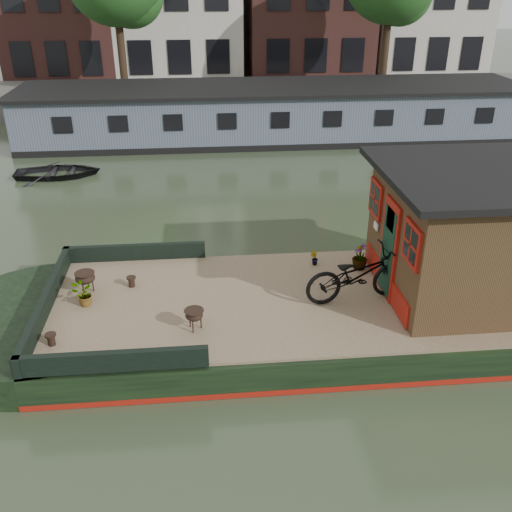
{
  "coord_description": "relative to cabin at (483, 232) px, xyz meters",
  "views": [
    {
      "loc": [
        -2.95,
        -9.25,
        6.25
      ],
      "look_at": [
        -2.02,
        0.5,
        1.32
      ],
      "focal_mm": 40.0,
      "sensor_mm": 36.0,
      "label": 1
    }
  ],
  "objects": [
    {
      "name": "houseboat_deck",
      "position": [
        -2.19,
        0.0,
        -1.25
      ],
      "size": [
        11.8,
        3.8,
        0.05
      ],
      "primitive_type": "cube",
      "color": "#8D7357",
      "rests_on": "houseboat_hull"
    },
    {
      "name": "cabin",
      "position": [
        0.0,
        0.0,
        0.0
      ],
      "size": [
        4.0,
        3.5,
        2.42
      ],
      "color": "black",
      "rests_on": "houseboat_deck"
    },
    {
      "name": "brazier_rear",
      "position": [
        -7.5,
        0.59,
        -1.01
      ],
      "size": [
        0.47,
        0.47,
        0.43
      ],
      "primitive_type": null,
      "rotation": [
        0.0,
        0.0,
        -0.2
      ],
      "color": "black",
      "rests_on": "houseboat_deck"
    },
    {
      "name": "quay",
      "position": [
        -2.19,
        20.5,
        -1.43
      ],
      "size": [
        60.0,
        6.0,
        0.9
      ],
      "primitive_type": "cube",
      "color": "#47443F",
      "rests_on": "ground"
    },
    {
      "name": "bollard_stbd",
      "position": [
        -7.79,
        -1.13,
        -1.12
      ],
      "size": [
        0.19,
        0.19,
        0.21
      ],
      "primitive_type": "cylinder",
      "color": "black",
      "rests_on": "houseboat_deck"
    },
    {
      "name": "bollard_port",
      "position": [
        -6.65,
        0.73,
        -1.12
      ],
      "size": [
        0.19,
        0.19,
        0.21
      ],
      "primitive_type": "cylinder",
      "color": "black",
      "rests_on": "houseboat_deck"
    },
    {
      "name": "bow_bulwark",
      "position": [
        -7.25,
        0.0,
        -1.05
      ],
      "size": [
        3.0,
        4.0,
        0.35
      ],
      "color": "black",
      "rests_on": "houseboat_deck"
    },
    {
      "name": "dinghy",
      "position": [
        -10.03,
        9.73,
        -1.59
      ],
      "size": [
        2.91,
        2.16,
        0.58
      ],
      "primitive_type": "imported",
      "rotation": [
        0.0,
        0.0,
        1.63
      ],
      "color": "black",
      "rests_on": "ground"
    },
    {
      "name": "ground",
      "position": [
        -2.19,
        0.0,
        -1.88
      ],
      "size": [
        120.0,
        120.0,
        0.0
      ],
      "primitive_type": "plane",
      "color": "#334028",
      "rests_on": "ground"
    },
    {
      "name": "houseboat_hull",
      "position": [
        -3.52,
        0.0,
        -1.6
      ],
      "size": [
        14.01,
        4.02,
        0.6
      ],
      "color": "black",
      "rests_on": "ground"
    },
    {
      "name": "far_houseboat",
      "position": [
        -2.19,
        14.0,
        -0.91
      ],
      "size": [
        20.4,
        4.4,
        2.11
      ],
      "color": "slate",
      "rests_on": "ground"
    },
    {
      "name": "bicycle",
      "position": [
        -2.38,
        -0.16,
        -0.7
      ],
      "size": [
        2.09,
        0.99,
        1.05
      ],
      "primitive_type": "imported",
      "rotation": [
        0.0,
        0.0,
        1.72
      ],
      "color": "black",
      "rests_on": "houseboat_deck"
    },
    {
      "name": "potted_plant_c",
      "position": [
        -7.45,
        0.09,
        -1.0
      ],
      "size": [
        0.51,
        0.49,
        0.45
      ],
      "primitive_type": "imported",
      "rotation": [
        0.0,
        0.0,
        3.58
      ],
      "color": "brown",
      "rests_on": "houseboat_deck"
    },
    {
      "name": "potted_plant_b",
      "position": [
        -2.89,
        1.32,
        -1.08
      ],
      "size": [
        0.21,
        0.2,
        0.3
      ],
      "primitive_type": "imported",
      "rotation": [
        0.0,
        0.0,
        2.5
      ],
      "color": "brown",
      "rests_on": "houseboat_deck"
    },
    {
      "name": "potted_plant_d",
      "position": [
        -1.99,
        1.05,
        -0.94
      ],
      "size": [
        0.37,
        0.37,
        0.57
      ],
      "primitive_type": "imported",
      "rotation": [
        0.0,
        0.0,
        4.51
      ],
      "color": "#983E29",
      "rests_on": "houseboat_deck"
    },
    {
      "name": "brazier_front",
      "position": [
        -5.41,
        -0.89,
        -1.03
      ],
      "size": [
        0.38,
        0.38,
        0.39
      ],
      "primitive_type": null,
      "rotation": [
        0.0,
        0.0,
        0.04
      ],
      "color": "black",
      "rests_on": "houseboat_deck"
    }
  ]
}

